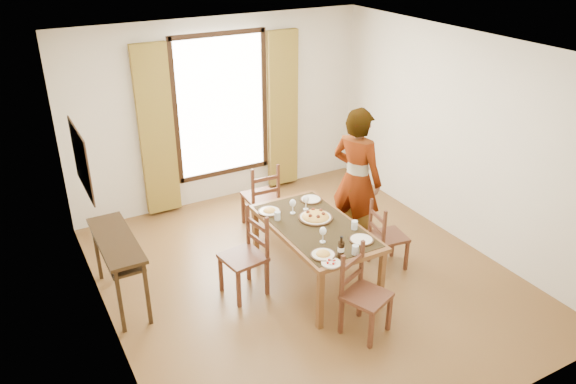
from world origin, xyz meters
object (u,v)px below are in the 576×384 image
dining_table (315,230)px  man (357,180)px  pasta_platter (316,215)px  console_table (117,248)px

dining_table → man: man is taller
dining_table → man: (0.88, 0.46, 0.25)m
dining_table → pasta_platter: (0.08, 0.12, 0.12)m
pasta_platter → dining_table: bearing=-122.4°
console_table → man: bearing=-5.0°
console_table → man: man is taller
man → pasta_platter: man is taller
console_table → dining_table: bearing=-19.1°
console_table → man: size_ratio=0.64×
man → pasta_platter: (-0.80, -0.33, -0.13)m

